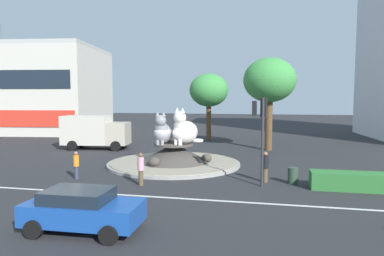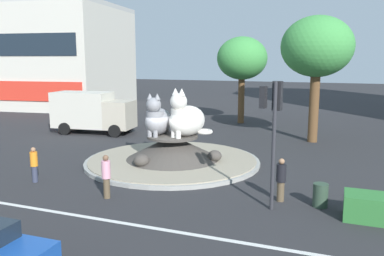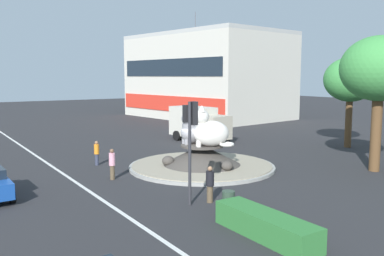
# 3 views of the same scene
# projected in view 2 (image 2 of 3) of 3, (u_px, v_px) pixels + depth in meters

# --- Properties ---
(ground_plane) EXTENTS (160.00, 160.00, 0.00)m
(ground_plane) POSITION_uv_depth(u_px,v_px,m) (173.00, 163.00, 21.45)
(ground_plane) COLOR #28282B
(lane_centreline) EXTENTS (112.00, 0.20, 0.01)m
(lane_centreline) POSITION_uv_depth(u_px,v_px,m) (83.00, 216.00, 14.14)
(lane_centreline) COLOR silver
(lane_centreline) RESTS_ON ground
(roundabout_island) EXTENTS (9.30, 9.30, 1.50)m
(roundabout_island) POSITION_uv_depth(u_px,v_px,m) (173.00, 152.00, 21.34)
(roundabout_island) COLOR gray
(roundabout_island) RESTS_ON ground
(cat_statue_grey) EXTENTS (1.48, 2.32, 2.27)m
(cat_statue_grey) POSITION_uv_depth(u_px,v_px,m) (158.00, 120.00, 21.18)
(cat_statue_grey) COLOR gray
(cat_statue_grey) RESTS_ON roundabout_island
(cat_statue_white) EXTENTS (2.33, 2.60, 2.55)m
(cat_statue_white) POSITION_uv_depth(u_px,v_px,m) (186.00, 119.00, 20.84)
(cat_statue_white) COLOR silver
(cat_statue_white) RESTS_ON roundabout_island
(traffic_light_mast) EXTENTS (0.79, 0.46, 4.73)m
(traffic_light_mast) POSITION_uv_depth(u_px,v_px,m) (273.00, 116.00, 14.35)
(traffic_light_mast) COLOR #2D2D33
(traffic_light_mast) RESTS_ON ground
(shophouse_block) EXTENTS (23.43, 16.65, 15.08)m
(shophouse_block) POSITION_uv_depth(u_px,v_px,m) (30.00, 56.00, 48.07)
(shophouse_block) COLOR beige
(shophouse_block) RESTS_ON ground
(broadleaf_tree_behind_island) EXTENTS (4.26, 4.26, 7.38)m
(broadleaf_tree_behind_island) POSITION_uv_depth(u_px,v_px,m) (242.00, 59.00, 33.85)
(broadleaf_tree_behind_island) COLOR brown
(broadleaf_tree_behind_island) RESTS_ON ground
(second_tree_near_tower) EXTENTS (4.65, 4.65, 8.28)m
(second_tree_near_tower) POSITION_uv_depth(u_px,v_px,m) (317.00, 48.00, 25.87)
(second_tree_near_tower) COLOR brown
(second_tree_near_tower) RESTS_ON ground
(pedestrian_orange_shirt) EXTENTS (0.33, 0.33, 1.61)m
(pedestrian_orange_shirt) POSITION_uv_depth(u_px,v_px,m) (34.00, 164.00, 17.94)
(pedestrian_orange_shirt) COLOR #33384C
(pedestrian_orange_shirt) RESTS_ON ground
(pedestrian_pink_shirt) EXTENTS (0.35, 0.35, 1.77)m
(pedestrian_pink_shirt) POSITION_uv_depth(u_px,v_px,m) (106.00, 175.00, 15.86)
(pedestrian_pink_shirt) COLOR brown
(pedestrian_pink_shirt) RESTS_ON ground
(pedestrian_black_shirt) EXTENTS (0.38, 0.38, 1.72)m
(pedestrian_black_shirt) POSITION_uv_depth(u_px,v_px,m) (281.00, 179.00, 15.52)
(pedestrian_black_shirt) COLOR brown
(pedestrian_black_shirt) RESTS_ON ground
(delivery_box_truck) EXTENTS (6.25, 3.17, 3.07)m
(delivery_box_truck) POSITION_uv_depth(u_px,v_px,m) (92.00, 111.00, 29.80)
(delivery_box_truck) COLOR #B7AD99
(delivery_box_truck) RESTS_ON ground
(litter_bin) EXTENTS (0.56, 0.56, 0.90)m
(litter_bin) POSITION_uv_depth(u_px,v_px,m) (320.00, 195.00, 15.00)
(litter_bin) COLOR #2D4233
(litter_bin) RESTS_ON ground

